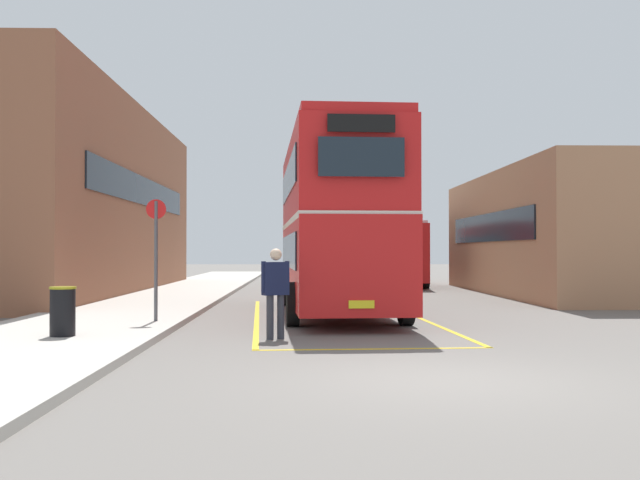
{
  "coord_description": "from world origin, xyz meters",
  "views": [
    {
      "loc": [
        -1.83,
        -9.79,
        1.71
      ],
      "look_at": [
        -1.25,
        13.01,
        2.04
      ],
      "focal_mm": 41.57,
      "sensor_mm": 36.0,
      "label": 1
    }
  ],
  "objects_px": {
    "pedestrian_boarding": "(275,286)",
    "litter_bin": "(63,311)",
    "bus_stop_sign": "(156,248)",
    "single_deck_bus": "(394,252)",
    "double_decker_bus": "(335,221)"
  },
  "relations": [
    {
      "from": "pedestrian_boarding",
      "to": "litter_bin",
      "type": "relative_size",
      "value": 1.93
    },
    {
      "from": "bus_stop_sign",
      "to": "single_deck_bus",
      "type": "bearing_deg",
      "value": 68.05
    },
    {
      "from": "double_decker_bus",
      "to": "litter_bin",
      "type": "relative_size",
      "value": 11.49
    },
    {
      "from": "bus_stop_sign",
      "to": "pedestrian_boarding",
      "type": "bearing_deg",
      "value": -39.79
    },
    {
      "from": "double_decker_bus",
      "to": "bus_stop_sign",
      "type": "bearing_deg",
      "value": -141.08
    },
    {
      "from": "double_decker_bus",
      "to": "single_deck_bus",
      "type": "height_order",
      "value": "double_decker_bus"
    },
    {
      "from": "single_deck_bus",
      "to": "pedestrian_boarding",
      "type": "relative_size",
      "value": 4.98
    },
    {
      "from": "pedestrian_boarding",
      "to": "double_decker_bus",
      "type": "bearing_deg",
      "value": 75.89
    },
    {
      "from": "litter_bin",
      "to": "bus_stop_sign",
      "type": "height_order",
      "value": "bus_stop_sign"
    },
    {
      "from": "single_deck_bus",
      "to": "pedestrian_boarding",
      "type": "height_order",
      "value": "single_deck_bus"
    },
    {
      "from": "litter_bin",
      "to": "single_deck_bus",
      "type": "bearing_deg",
      "value": 68.1
    },
    {
      "from": "litter_bin",
      "to": "pedestrian_boarding",
      "type": "bearing_deg",
      "value": 8.74
    },
    {
      "from": "double_decker_bus",
      "to": "litter_bin",
      "type": "xyz_separation_m",
      "value": [
        -5.31,
        -6.25,
        -1.92
      ]
    },
    {
      "from": "single_deck_bus",
      "to": "litter_bin",
      "type": "xyz_separation_m",
      "value": [
        -8.93,
        -22.21,
        -1.04
      ]
    },
    {
      "from": "double_decker_bus",
      "to": "pedestrian_boarding",
      "type": "height_order",
      "value": "double_decker_bus"
    }
  ]
}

